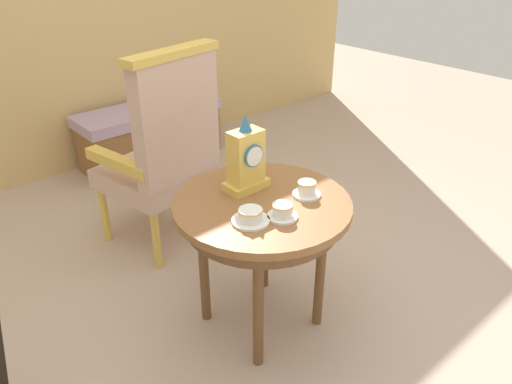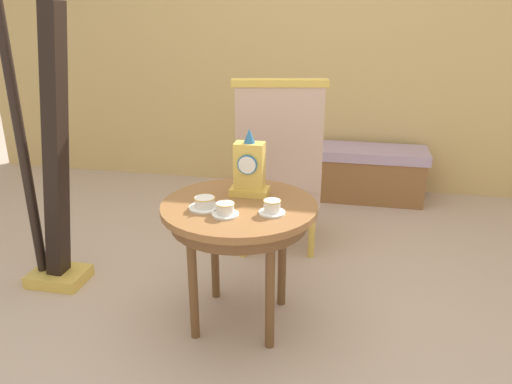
# 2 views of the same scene
# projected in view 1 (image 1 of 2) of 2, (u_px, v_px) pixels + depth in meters

# --- Properties ---
(ground_plane) EXTENTS (10.00, 10.00, 0.00)m
(ground_plane) POSITION_uv_depth(u_px,v_px,m) (267.00, 321.00, 2.35)
(ground_plane) COLOR #BCA38E
(side_table) EXTENTS (0.75, 0.75, 0.65)m
(side_table) POSITION_uv_depth(u_px,v_px,m) (262.00, 216.00, 2.09)
(side_table) COLOR brown
(side_table) RESTS_ON ground
(teacup_left) EXTENTS (0.15, 0.15, 0.06)m
(teacup_left) POSITION_uv_depth(u_px,v_px,m) (251.00, 216.00, 1.90)
(teacup_left) COLOR white
(teacup_left) RESTS_ON side_table
(teacup_right) EXTENTS (0.12, 0.12, 0.06)m
(teacup_right) POSITION_uv_depth(u_px,v_px,m) (283.00, 211.00, 1.93)
(teacup_right) COLOR white
(teacup_right) RESTS_ON side_table
(teacup_center) EXTENTS (0.12, 0.12, 0.06)m
(teacup_center) POSITION_uv_depth(u_px,v_px,m) (307.00, 189.00, 2.09)
(teacup_center) COLOR white
(teacup_center) RESTS_ON side_table
(mantel_clock) EXTENTS (0.19, 0.11, 0.34)m
(mantel_clock) POSITION_uv_depth(u_px,v_px,m) (246.00, 160.00, 2.09)
(mantel_clock) COLOR gold
(mantel_clock) RESTS_ON side_table
(armchair) EXTENTS (0.63, 0.62, 1.14)m
(armchair) POSITION_uv_depth(u_px,v_px,m) (165.00, 149.00, 2.67)
(armchair) COLOR #CCA893
(armchair) RESTS_ON ground
(window_bench) EXTENTS (1.10, 0.40, 0.44)m
(window_bench) POSITION_uv_depth(u_px,v_px,m) (151.00, 133.00, 3.86)
(window_bench) COLOR #B299B7
(window_bench) RESTS_ON ground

